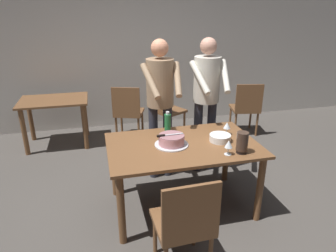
{
  "coord_description": "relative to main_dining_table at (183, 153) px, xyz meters",
  "views": [
    {
      "loc": [
        -0.81,
        -2.66,
        2.04
      ],
      "look_at": [
        -0.12,
        0.15,
        0.9
      ],
      "focal_mm": 32.3,
      "sensor_mm": 36.0,
      "label": 1
    }
  ],
  "objects": [
    {
      "name": "cake_on_platter",
      "position": [
        -0.12,
        -0.0,
        0.16
      ],
      "size": [
        0.34,
        0.34,
        0.11
      ],
      "color": "silver",
      "rests_on": "main_dining_table"
    },
    {
      "name": "background_table",
      "position": [
        -1.45,
        2.02,
        -0.07
      ],
      "size": [
        1.0,
        0.7,
        0.74
      ],
      "color": "brown",
      "rests_on": "ground_plane"
    },
    {
      "name": "background_chair_1",
      "position": [
        0.29,
        1.95,
        -0.15
      ],
      "size": [
        0.59,
        0.59,
        0.9
      ],
      "color": "brown",
      "rests_on": "ground_plane"
    },
    {
      "name": "ground_plane",
      "position": [
        0.0,
        0.0,
        -0.64
      ],
      "size": [
        14.0,
        14.0,
        0.0
      ],
      "primitive_type": "plane",
      "color": "#4C4742"
    },
    {
      "name": "chair_near_side",
      "position": [
        -0.23,
        -0.85,
        -0.15
      ],
      "size": [
        0.45,
        0.45,
        0.9
      ],
      "color": "brown",
      "rests_on": "ground_plane"
    },
    {
      "name": "background_chair_0",
      "position": [
        -0.33,
        1.98,
        -0.15
      ],
      "size": [
        0.56,
        0.56,
        0.9
      ],
      "color": "brown",
      "rests_on": "ground_plane"
    },
    {
      "name": "plate_stack",
      "position": [
        0.39,
        -0.02,
        0.14
      ],
      "size": [
        0.22,
        0.22,
        0.07
      ],
      "color": "white",
      "rests_on": "main_dining_table"
    },
    {
      "name": "hurricane_lamp",
      "position": [
        0.48,
        -0.33,
        0.21
      ],
      "size": [
        0.11,
        0.11,
        0.21
      ],
      "color": "black",
      "rests_on": "main_dining_table"
    },
    {
      "name": "wine_glass_near",
      "position": [
        0.34,
        -0.33,
        0.21
      ],
      "size": [
        0.08,
        0.08,
        0.14
      ],
      "color": "silver",
      "rests_on": "main_dining_table"
    },
    {
      "name": "back_wall",
      "position": [
        0.0,
        2.72,
        0.71
      ],
      "size": [
        10.0,
        0.12,
        2.7
      ],
      "primitive_type": "cube",
      "color": "beige",
      "rests_on": "ground_plane"
    },
    {
      "name": "person_cutting_cake",
      "position": [
        -0.08,
        0.69,
        0.43
      ],
      "size": [
        0.47,
        0.56,
        1.72
      ],
      "color": "#2D2D38",
      "rests_on": "ground_plane"
    },
    {
      "name": "wine_glass_far",
      "position": [
        0.53,
        0.12,
        0.21
      ],
      "size": [
        0.08,
        0.08,
        0.14
      ],
      "color": "silver",
      "rests_on": "main_dining_table"
    },
    {
      "name": "water_bottle",
      "position": [
        -0.08,
        0.31,
        0.22
      ],
      "size": [
        0.07,
        0.07,
        0.25
      ],
      "color": "#1E6B38",
      "rests_on": "main_dining_table"
    },
    {
      "name": "person_standing_beside",
      "position": [
        0.51,
        0.72,
        0.43
      ],
      "size": [
        0.47,
        0.55,
        1.72
      ],
      "color": "#2D2D38",
      "rests_on": "ground_plane"
    },
    {
      "name": "cake_knife",
      "position": [
        -0.19,
        -0.01,
        0.22
      ],
      "size": [
        0.27,
        0.03,
        0.02
      ],
      "color": "silver",
      "rests_on": "cake_on_platter"
    },
    {
      "name": "main_dining_table",
      "position": [
        0.0,
        0.0,
        0.0
      ],
      "size": [
        1.52,
        0.95,
        0.75
      ],
      "color": "brown",
      "rests_on": "ground_plane"
    },
    {
      "name": "background_chair_2",
      "position": [
        1.61,
        1.71,
        -0.15
      ],
      "size": [
        0.52,
        0.52,
        0.9
      ],
      "color": "brown",
      "rests_on": "ground_plane"
    }
  ]
}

